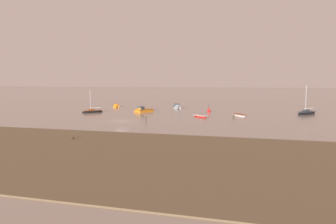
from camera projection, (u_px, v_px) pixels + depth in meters
ground_plane at (121, 121)px, 63.81m from camera, size 800.00×800.00×0.00m
tidal_rock_near at (73, 138)px, 43.08m from camera, size 0.37×0.37×0.37m
sailboat_moored_0 at (307, 113)px, 76.68m from camera, size 6.11×6.57×7.69m
motorboat_moored_0 at (142, 111)px, 82.21m from camera, size 4.59×6.60×2.38m
rowboat_moored_0 at (200, 116)px, 70.61m from camera, size 4.13×3.85×0.67m
rowboat_moored_1 at (240, 115)px, 72.99m from camera, size 3.74×4.54×0.70m
sailboat_moored_1 at (92, 112)px, 81.29m from camera, size 5.12×5.45×6.40m
motorboat_moored_1 at (177, 107)px, 93.66m from camera, size 4.01×6.45×2.32m
motorboat_moored_2 at (116, 106)px, 98.99m from camera, size 3.96×5.70×1.86m
channel_buoy at (209, 110)px, 82.75m from camera, size 0.90×0.90×2.30m
mooring_post_near at (146, 119)px, 61.47m from camera, size 0.22×0.22×1.70m
mooring_post_left at (233, 117)px, 65.84m from camera, size 0.22×0.22×1.28m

